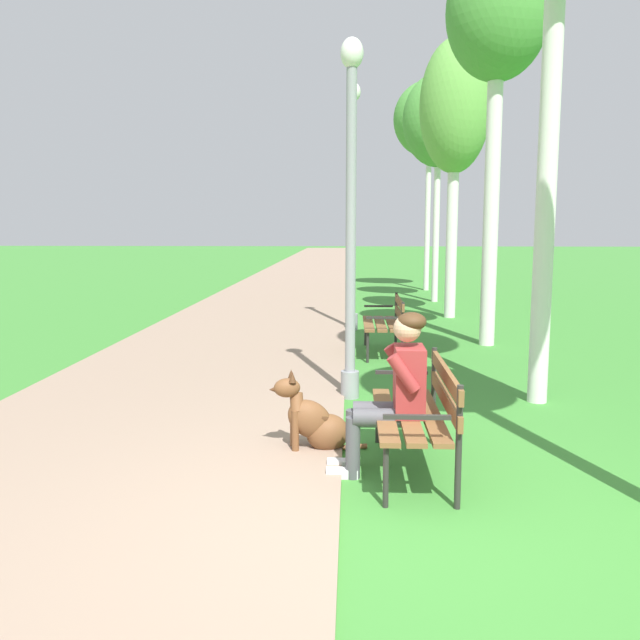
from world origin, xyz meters
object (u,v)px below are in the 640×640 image
object	(u,v)px
birch_tree_third	(498,22)
birch_tree_fourth	(455,110)
dog_brown	(315,422)
lamp_post_near	(351,217)
person_seated_on_near_bench	(394,387)
lamp_post_mid	(353,205)
birch_tree_fifth	(439,122)
birch_tree_sixth	(430,120)
park_bench_mid	(387,320)
park_bench_near	(421,407)

from	to	relation	value
birch_tree_third	birch_tree_fourth	size ratio (longest dim) A/B	1.09
dog_brown	lamp_post_near	size ratio (longest dim) A/B	0.22
person_seated_on_near_bench	lamp_post_mid	size ratio (longest dim) A/B	0.29
birch_tree_fifth	birch_tree_sixth	distance (m)	3.13
lamp_post_near	lamp_post_mid	distance (m)	4.93
lamp_post_near	birch_tree_fourth	xyz separation A→B (m)	(2.06, 6.75, 2.20)
person_seated_on_near_bench	lamp_post_mid	distance (m)	7.40
park_bench_mid	dog_brown	size ratio (longest dim) A/B	1.82
park_bench_mid	lamp_post_near	bearing A→B (deg)	-101.59
park_bench_near	birch_tree_third	world-z (taller)	birch_tree_third
park_bench_near	lamp_post_near	bearing A→B (deg)	103.66
birch_tree_fourth	birch_tree_fifth	xyz separation A→B (m)	(0.05, 2.95, 0.21)
birch_tree_third	birch_tree_fifth	xyz separation A→B (m)	(-0.07, 6.24, -0.52)
birch_tree_third	birch_tree_fourth	world-z (taller)	birch_tree_third
park_bench_near	park_bench_mid	size ratio (longest dim) A/B	1.00
person_seated_on_near_bench	birch_tree_third	bearing A→B (deg)	72.26
dog_brown	birch_tree_fifth	size ratio (longest dim) A/B	0.15
lamp_post_near	birch_tree_third	bearing A→B (deg)	57.77
dog_brown	birch_tree_fourth	size ratio (longest dim) A/B	0.15
lamp_post_mid	birch_tree_fifth	xyz separation A→B (m)	(2.07, 4.77, 2.13)
dog_brown	birch_tree_fourth	distance (m)	9.71
park_bench_near	birch_tree_fourth	world-z (taller)	birch_tree_fourth
park_bench_mid	lamp_post_near	xyz separation A→B (m)	(-0.54, -2.64, 1.46)
park_bench_near	birch_tree_sixth	size ratio (longest dim) A/B	0.25
dog_brown	birch_tree_third	world-z (taller)	birch_tree_third
park_bench_mid	birch_tree_sixth	size ratio (longest dim) A/B	0.25
lamp_post_near	birch_tree_third	xyz separation A→B (m)	(2.18, 3.46, 2.94)
lamp_post_mid	birch_tree_sixth	bearing A→B (deg)	74.34
person_seated_on_near_bench	dog_brown	bearing A→B (deg)	142.40
park_bench_near	birch_tree_sixth	world-z (taller)	birch_tree_sixth
person_seated_on_near_bench	birch_tree_sixth	bearing A→B (deg)	82.82
park_bench_mid	lamp_post_near	distance (m)	3.07
dog_brown	lamp_post_mid	bearing A→B (deg)	87.27
dog_brown	birch_tree_third	bearing A→B (deg)	64.95
dog_brown	birch_tree_sixth	bearing A→B (deg)	80.19
park_bench_near	person_seated_on_near_bench	size ratio (longest dim) A/B	1.20
person_seated_on_near_bench	birch_tree_fourth	size ratio (longest dim) A/B	0.22
person_seated_on_near_bench	lamp_post_mid	xyz separation A→B (m)	(-0.30, 7.23, 1.57)
park_bench_near	birch_tree_fourth	xyz separation A→B (m)	(1.52, 8.99, 3.66)
park_bench_mid	birch_tree_sixth	bearing A→B (deg)	80.51
birch_tree_third	birch_tree_fourth	xyz separation A→B (m)	(-0.12, 3.29, -0.74)
birch_tree_sixth	lamp_post_mid	bearing A→B (deg)	-105.66
person_seated_on_near_bench	birch_tree_fifth	distance (m)	12.68
lamp_post_mid	birch_tree_fifth	bearing A→B (deg)	66.49
park_bench_near	dog_brown	xyz separation A→B (m)	(-0.83, 0.42, -0.25)
birch_tree_fourth	birch_tree_fifth	bearing A→B (deg)	89.12
park_bench_near	lamp_post_near	world-z (taller)	lamp_post_near
person_seated_on_near_bench	birch_tree_fifth	world-z (taller)	birch_tree_fifth
birch_tree_fifth	person_seated_on_near_bench	bearing A→B (deg)	-98.40
park_bench_mid	person_seated_on_near_bench	world-z (taller)	person_seated_on_near_bench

